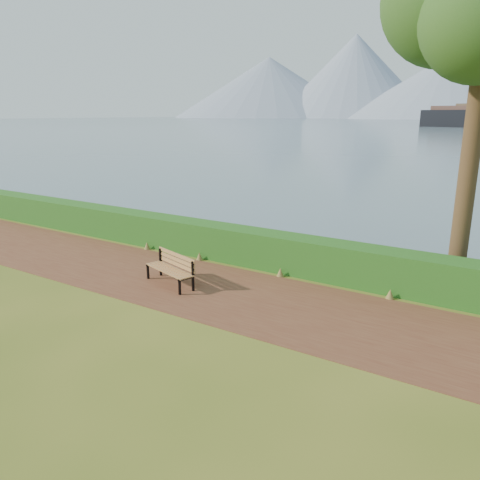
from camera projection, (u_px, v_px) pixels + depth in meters
The scene contains 4 objects.
ground at pixel (185, 288), 11.65m from camera, with size 140.00×140.00×0.00m, color #4A5A19.
path at pixel (192, 284), 11.90m from camera, with size 40.00×3.40×0.01m, color #552A1D.
hedge at pixel (241, 245), 13.64m from camera, with size 32.00×0.85×1.00m, color #184814.
bench at pixel (172, 267), 11.82m from camera, with size 1.66×0.90×0.80m.
Camera 1 is at (7.02, -8.49, 4.22)m, focal length 35.00 mm.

